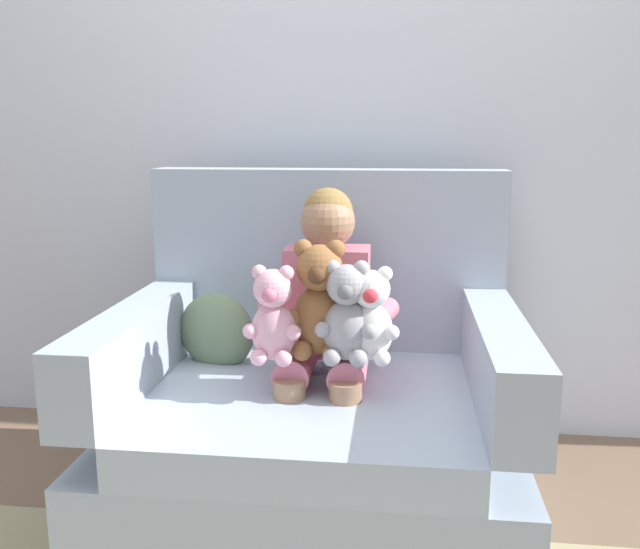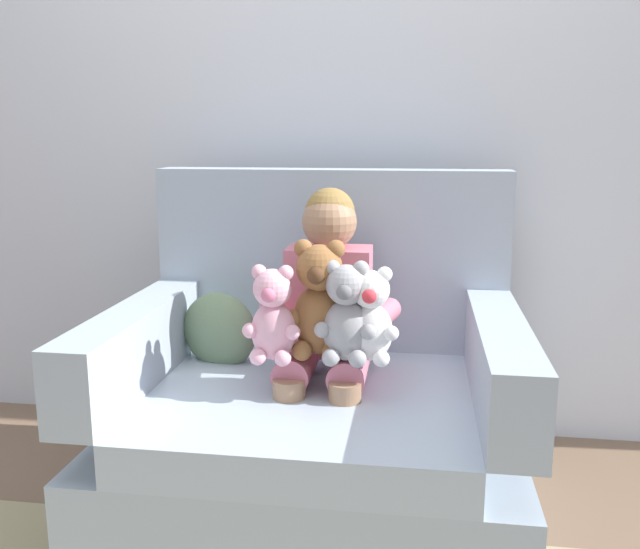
{
  "view_description": "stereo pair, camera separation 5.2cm",
  "coord_description": "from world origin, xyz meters",
  "views": [
    {
      "loc": [
        0.25,
        -1.91,
        1.16
      ],
      "look_at": [
        0.03,
        -0.05,
        0.77
      ],
      "focal_mm": 38.09,
      "sensor_mm": 36.0,
      "label": 1
    },
    {
      "loc": [
        0.3,
        -1.91,
        1.16
      ],
      "look_at": [
        0.03,
        -0.05,
        0.77
      ],
      "focal_mm": 38.09,
      "sensor_mm": 36.0,
      "label": 2
    }
  ],
  "objects": [
    {
      "name": "plush_white",
      "position": [
        0.17,
        -0.08,
        0.65
      ],
      "size": [
        0.16,
        0.13,
        0.27
      ],
      "rotation": [
        0.0,
        0.0,
        0.06
      ],
      "color": "white",
      "rests_on": "armchair"
    },
    {
      "name": "ground_plane",
      "position": [
        0.0,
        0.0,
        0.0
      ],
      "size": [
        8.0,
        8.0,
        0.0
      ],
      "primitive_type": "plane",
      "color": "brown"
    },
    {
      "name": "plush_grey",
      "position": [
        0.11,
        -0.09,
        0.66
      ],
      "size": [
        0.17,
        0.14,
        0.29
      ],
      "rotation": [
        0.0,
        0.0,
        0.34
      ],
      "color": "#9E9EA3",
      "rests_on": "armchair"
    },
    {
      "name": "plush_brown",
      "position": [
        0.02,
        -0.04,
        0.68
      ],
      "size": [
        0.2,
        0.17,
        0.34
      ],
      "rotation": [
        0.0,
        0.0,
        -0.16
      ],
      "color": "brown",
      "rests_on": "armchair"
    },
    {
      "name": "plush_pink",
      "position": [
        -0.1,
        -0.11,
        0.65
      ],
      "size": [
        0.16,
        0.13,
        0.28
      ],
      "rotation": [
        0.0,
        0.0,
        0.18
      ],
      "color": "#EAA8BC",
      "rests_on": "armchair"
    },
    {
      "name": "seated_child",
      "position": [
        0.03,
        0.08,
        0.63
      ],
      "size": [
        0.45,
        0.39,
        0.82
      ],
      "rotation": [
        0.0,
        0.0,
        -0.06
      ],
      "color": "#C66B7F",
      "rests_on": "armchair"
    },
    {
      "name": "armchair",
      "position": [
        0.0,
        0.06,
        0.32
      ],
      "size": [
        1.21,
        0.97,
        1.04
      ],
      "color": "#9EADBC",
      "rests_on": "ground"
    },
    {
      "name": "throw_pillow",
      "position": [
        -0.34,
        0.18,
        0.52
      ],
      "size": [
        0.28,
        0.16,
        0.26
      ],
      "primitive_type": "ellipsoid",
      "rotation": [
        0.0,
        0.0,
        -0.17
      ],
      "color": "slate",
      "rests_on": "armchair"
    },
    {
      "name": "back_wall",
      "position": [
        0.0,
        0.71,
        1.3
      ],
      "size": [
        6.0,
        0.1,
        2.6
      ],
      "primitive_type": "cube",
      "color": "silver",
      "rests_on": "ground"
    }
  ]
}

